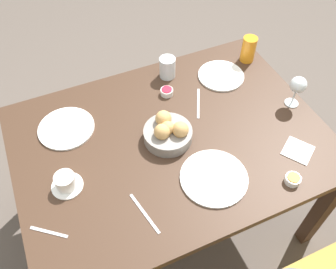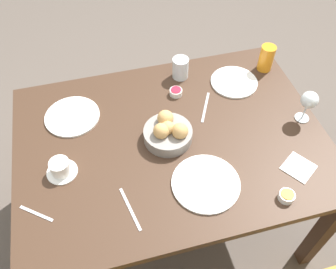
{
  "view_description": "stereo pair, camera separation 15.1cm",
  "coord_description": "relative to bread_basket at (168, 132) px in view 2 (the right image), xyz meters",
  "views": [
    {
      "loc": [
        0.4,
        0.87,
        1.9
      ],
      "look_at": [
        0.02,
        0.0,
        0.73
      ],
      "focal_mm": 38.0,
      "sensor_mm": 36.0,
      "label": 1
    },
    {
      "loc": [
        0.26,
        0.93,
        1.9
      ],
      "look_at": [
        0.02,
        0.0,
        0.73
      ],
      "focal_mm": 38.0,
      "sensor_mm": 36.0,
      "label": 2
    }
  ],
  "objects": [
    {
      "name": "wine_glass",
      "position": [
        -0.62,
        0.04,
        0.07
      ],
      "size": [
        0.08,
        0.08,
        0.16
      ],
      "color": "silver",
      "rests_on": "dining_table"
    },
    {
      "name": "fork_silver",
      "position": [
        0.22,
        0.29,
        -0.04
      ],
      "size": [
        0.05,
        0.19,
        0.0
      ],
      "color": "#B7B7BC",
      "rests_on": "dining_table"
    },
    {
      "name": "coffee_cup",
      "position": [
        0.46,
        0.06,
        -0.01
      ],
      "size": [
        0.12,
        0.12,
        0.07
      ],
      "color": "white",
      "rests_on": "dining_table"
    },
    {
      "name": "plate_far_center",
      "position": [
        -0.08,
        0.26,
        -0.04
      ],
      "size": [
        0.27,
        0.27,
        0.01
      ],
      "color": "white",
      "rests_on": "dining_table"
    },
    {
      "name": "jam_bowl_berry",
      "position": [
        -0.11,
        -0.25,
        -0.03
      ],
      "size": [
        0.06,
        0.06,
        0.03
      ],
      "color": "white",
      "rests_on": "dining_table"
    },
    {
      "name": "water_tumbler",
      "position": [
        -0.16,
        -0.37,
        0.01
      ],
      "size": [
        0.08,
        0.08,
        0.11
      ],
      "color": "silver",
      "rests_on": "dining_table"
    },
    {
      "name": "bread_basket",
      "position": [
        0.0,
        0.0,
        0.0
      ],
      "size": [
        0.21,
        0.21,
        0.11
      ],
      "color": "gray",
      "rests_on": "dining_table"
    },
    {
      "name": "spoon_coffee",
      "position": [
        0.56,
        0.22,
        -0.04
      ],
      "size": [
        0.12,
        0.1,
        0.0
      ],
      "color": "#B7B7BC",
      "rests_on": "dining_table"
    },
    {
      "name": "juice_glass",
      "position": [
        -0.59,
        -0.32,
        0.02
      ],
      "size": [
        0.07,
        0.07,
        0.13
      ],
      "color": "orange",
      "rests_on": "dining_table"
    },
    {
      "name": "knife_silver",
      "position": [
        -0.22,
        -0.14,
        -0.04
      ],
      "size": [
        0.1,
        0.18,
        0.0
      ],
      "color": "#B7B7BC",
      "rests_on": "dining_table"
    },
    {
      "name": "plate_near_left",
      "position": [
        -0.41,
        -0.26,
        -0.04
      ],
      "size": [
        0.23,
        0.23,
        0.01
      ],
      "color": "white",
      "rests_on": "dining_table"
    },
    {
      "name": "dining_table",
      "position": [
        -0.01,
        -0.0,
        -0.13
      ],
      "size": [
        1.33,
        0.97,
        0.7
      ],
      "color": "#3D281C",
      "rests_on": "ground_plane"
    },
    {
      "name": "plate_near_right",
      "position": [
        0.39,
        -0.23,
        -0.04
      ],
      "size": [
        0.25,
        0.25,
        0.01
      ],
      "color": "white",
      "rests_on": "dining_table"
    },
    {
      "name": "napkin",
      "position": [
        -0.47,
        0.28,
        -0.04
      ],
      "size": [
        0.16,
        0.16,
        0.0
      ],
      "color": "white",
      "rests_on": "dining_table"
    },
    {
      "name": "ground_plane",
      "position": [
        -0.01,
        -0.0,
        -0.75
      ],
      "size": [
        10.0,
        10.0,
        0.0
      ],
      "primitive_type": "plane",
      "color": "#564C44"
    },
    {
      "name": "jam_bowl_honey",
      "position": [
        -0.36,
        0.4,
        -0.03
      ],
      "size": [
        0.06,
        0.06,
        0.03
      ],
      "color": "white",
      "rests_on": "dining_table"
    }
  ]
}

